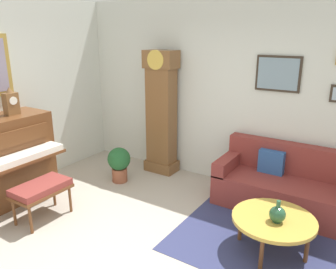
{
  "coord_description": "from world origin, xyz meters",
  "views": [
    {
      "loc": [
        1.97,
        -2.31,
        2.3
      ],
      "look_at": [
        -0.16,
        1.0,
        1.09
      ],
      "focal_mm": 35.91,
      "sensor_mm": 36.0,
      "label": 1
    }
  ],
  "objects": [
    {
      "name": "ground_plane",
      "position": [
        0.0,
        0.0,
        -0.05
      ],
      "size": [
        6.4,
        6.0,
        0.1
      ],
      "primitive_type": "cube",
      "color": "#B2A899"
    },
    {
      "name": "piano_bench",
      "position": [
        -1.42,
        0.03,
        0.41
      ],
      "size": [
        0.42,
        0.7,
        0.48
      ],
      "color": "brown",
      "rests_on": "ground_plane"
    },
    {
      "name": "coffee_table",
      "position": [
        1.22,
        0.94,
        0.38
      ],
      "size": [
        0.88,
        0.88,
        0.4
      ],
      "color": "gold",
      "rests_on": "ground_plane"
    },
    {
      "name": "mantel_clock",
      "position": [
        -2.23,
        0.29,
        1.38
      ],
      "size": [
        0.13,
        0.18,
        0.38
      ],
      "color": "brown",
      "rests_on": "piano"
    },
    {
      "name": "grandfather_clock",
      "position": [
        -1.02,
        2.14,
        0.96
      ],
      "size": [
        0.52,
        0.34,
        2.03
      ],
      "color": "brown",
      "rests_on": "ground_plane"
    },
    {
      "name": "area_rug",
      "position": [
        1.17,
        1.0,
        0.0
      ],
      "size": [
        2.1,
        1.5,
        0.01
      ],
      "primitive_type": "cube",
      "color": "navy",
      "rests_on": "ground_plane"
    },
    {
      "name": "potted_plant",
      "position": [
        -1.34,
        1.41,
        0.32
      ],
      "size": [
        0.36,
        0.36,
        0.56
      ],
      "color": "#935138",
      "rests_on": "ground_plane"
    },
    {
      "name": "green_jug",
      "position": [
        1.26,
        0.88,
        0.49
      ],
      "size": [
        0.17,
        0.17,
        0.24
      ],
      "color": "#234C33",
      "rests_on": "coffee_table"
    },
    {
      "name": "couch",
      "position": [
        1.14,
        1.99,
        0.31
      ],
      "size": [
        1.9,
        0.8,
        0.84
      ],
      "color": "maroon",
      "rests_on": "ground_plane"
    },
    {
      "name": "wall_back",
      "position": [
        0.02,
        2.4,
        1.4
      ],
      "size": [
        5.3,
        0.13,
        2.8
      ],
      "color": "silver",
      "rests_on": "ground_plane"
    }
  ]
}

